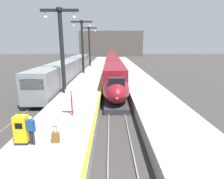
% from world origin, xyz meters
% --- Properties ---
extents(platform_left, '(4.80, 110.00, 1.05)m').
position_xyz_m(platform_left, '(-4.05, 24.75, 0.53)').
color(platform_left, gray).
rests_on(platform_left, ground).
extents(platform_right, '(4.80, 110.00, 1.05)m').
position_xyz_m(platform_right, '(4.05, 24.75, 0.53)').
color(platform_right, gray).
rests_on(platform_right, ground).
extents(platform_left_safety_stripe, '(0.20, 107.80, 0.01)m').
position_xyz_m(platform_left_safety_stripe, '(-1.77, 24.75, 1.05)').
color(platform_left_safety_stripe, yellow).
rests_on(platform_left_safety_stripe, platform_left).
extents(rail_main_left, '(0.08, 110.00, 0.12)m').
position_xyz_m(rail_main_left, '(-0.75, 27.50, 0.06)').
color(rail_main_left, slate).
rests_on(rail_main_left, ground).
extents(rail_main_right, '(0.08, 110.00, 0.12)m').
position_xyz_m(rail_main_right, '(0.75, 27.50, 0.06)').
color(rail_main_right, slate).
rests_on(rail_main_right, ground).
extents(rail_secondary_left, '(0.08, 110.00, 0.12)m').
position_xyz_m(rail_secondary_left, '(-8.85, 27.50, 0.06)').
color(rail_secondary_left, slate).
rests_on(rail_secondary_left, ground).
extents(rail_secondary_right, '(0.08, 110.00, 0.12)m').
position_xyz_m(rail_secondary_right, '(-7.35, 27.50, 0.06)').
color(rail_secondary_right, slate).
rests_on(rail_secondary_right, ground).
extents(highspeed_train_main, '(2.92, 74.34, 3.60)m').
position_xyz_m(highspeed_train_main, '(0.00, 48.27, 1.98)').
color(highspeed_train_main, maroon).
rests_on(highspeed_train_main, ground).
extents(regional_train_adjacent, '(2.85, 36.60, 3.80)m').
position_xyz_m(regional_train_adjacent, '(-8.10, 31.16, 2.13)').
color(regional_train_adjacent, gray).
rests_on(regional_train_adjacent, ground).
extents(station_column_mid, '(4.00, 0.68, 9.14)m').
position_xyz_m(station_column_mid, '(-5.90, 16.47, 6.55)').
color(station_column_mid, black).
rests_on(station_column_mid, platform_left).
extents(station_column_far, '(4.00, 0.68, 9.80)m').
position_xyz_m(station_column_far, '(-5.90, 31.87, 6.90)').
color(station_column_far, black).
rests_on(station_column_far, platform_left).
extents(station_column_distant, '(4.00, 0.68, 9.73)m').
position_xyz_m(station_column_distant, '(-5.90, 43.96, 6.86)').
color(station_column_distant, black).
rests_on(station_column_distant, platform_left).
extents(passenger_near_edge, '(0.56, 0.30, 1.69)m').
position_xyz_m(passenger_near_edge, '(-4.93, 5.17, 2.04)').
color(passenger_near_edge, '#23232D').
rests_on(passenger_near_edge, platform_left).
extents(rolling_suitcase, '(0.40, 0.22, 0.98)m').
position_xyz_m(rolling_suitcase, '(-3.70, 5.37, 1.35)').
color(rolling_suitcase, brown).
rests_on(rolling_suitcase, platform_left).
extents(ticket_machine_yellow, '(0.76, 0.62, 1.60)m').
position_xyz_m(ticket_machine_yellow, '(-5.55, 5.37, 1.79)').
color(ticket_machine_yellow, yellow).
rests_on(ticket_machine_yellow, platform_left).
extents(departure_info_board, '(0.90, 0.10, 2.12)m').
position_xyz_m(departure_info_board, '(-3.60, 9.47, 2.56)').
color(departure_info_board, maroon).
rests_on(departure_info_board, platform_left).
extents(terminus_back_wall, '(36.00, 2.00, 14.00)m').
position_xyz_m(terminus_back_wall, '(0.00, 102.00, 7.00)').
color(terminus_back_wall, '#4C4742').
rests_on(terminus_back_wall, ground).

